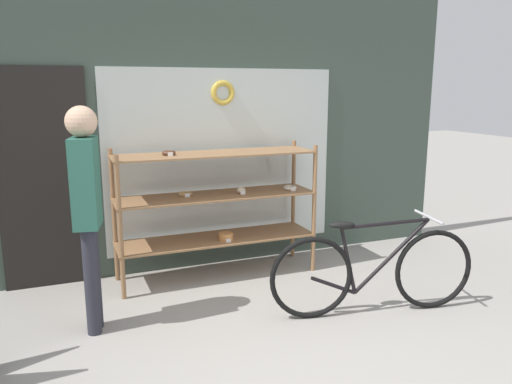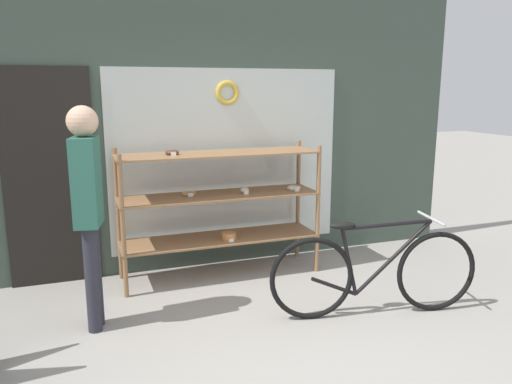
{
  "view_description": "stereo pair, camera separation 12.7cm",
  "coord_description": "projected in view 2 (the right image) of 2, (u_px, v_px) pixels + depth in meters",
  "views": [
    {
      "loc": [
        -1.44,
        -2.76,
        1.91
      ],
      "look_at": [
        0.0,
        0.84,
        1.09
      ],
      "focal_mm": 35.0,
      "sensor_mm": 36.0,
      "label": 1
    },
    {
      "loc": [
        -1.32,
        -2.81,
        1.91
      ],
      "look_at": [
        0.0,
        0.84,
        1.09
      ],
      "focal_mm": 35.0,
      "sensor_mm": 36.0,
      "label": 2
    }
  ],
  "objects": [
    {
      "name": "ground_plane",
      "position": [
        297.0,
        371.0,
        3.42
      ],
      "size": [
        30.0,
        30.0,
        0.0
      ],
      "primitive_type": "plane",
      "color": "gray"
    },
    {
      "name": "storefront_facade",
      "position": [
        204.0,
        106.0,
        5.18
      ],
      "size": [
        5.86,
        0.13,
        3.51
      ],
      "color": "#3D4C42",
      "rests_on": "ground_plane"
    },
    {
      "name": "display_case",
      "position": [
        220.0,
        199.0,
        5.01
      ],
      "size": [
        2.0,
        0.54,
        1.33
      ],
      "color": "#8E6642",
      "rests_on": "ground_plane"
    },
    {
      "name": "bicycle",
      "position": [
        375.0,
        272.0,
        4.19
      ],
      "size": [
        1.78,
        0.52,
        0.84
      ],
      "rotation": [
        0.0,
        0.0,
        -0.2
      ],
      "color": "black",
      "rests_on": "ground_plane"
    },
    {
      "name": "pedestrian",
      "position": [
        88.0,
        200.0,
        3.82
      ],
      "size": [
        0.24,
        0.35,
        1.78
      ],
      "rotation": [
        0.0,
        0.0,
        -1.78
      ],
      "color": "#282833",
      "rests_on": "ground_plane"
    }
  ]
}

